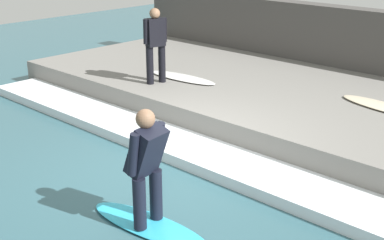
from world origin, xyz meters
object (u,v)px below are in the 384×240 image
(surfer_riding, at_px, (147,162))
(surfboard_spare, at_px, (384,107))
(surfboard_riding, at_px, (149,225))
(surfboard_waiting_near, at_px, (182,78))
(surfer_waiting_near, at_px, (155,42))

(surfer_riding, height_order, surfboard_spare, surfer_riding)
(surfboard_riding, relative_size, surfboard_spare, 1.06)
(surfboard_riding, height_order, surfboard_waiting_near, surfboard_waiting_near)
(surfer_riding, height_order, surfer_waiting_near, surfer_waiting_near)
(surfer_riding, relative_size, surfboard_spare, 0.86)
(surfer_riding, height_order, surfboard_waiting_near, surfer_riding)
(surfboard_spare, bearing_deg, surfboard_riding, 171.34)
(surfboard_riding, relative_size, surfer_riding, 1.24)
(surfer_waiting_near, bearing_deg, surfboard_spare, -68.50)
(surfer_waiting_near, relative_size, surfboard_waiting_near, 0.88)
(surfboard_riding, distance_m, surfer_riding, 0.85)
(surfboard_waiting_near, distance_m, surfboard_spare, 4.02)
(surfer_waiting_near, height_order, surfboard_spare, surfer_waiting_near)
(surfboard_riding, bearing_deg, surfboard_waiting_near, 39.27)
(surfer_riding, bearing_deg, surfer_waiting_near, 45.47)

